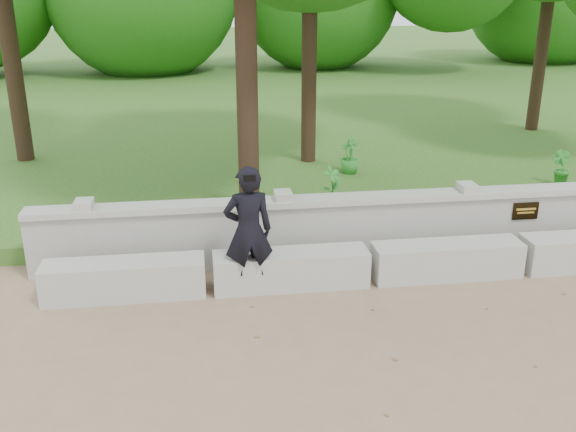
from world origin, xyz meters
name	(u,v)px	position (x,y,z in m)	size (l,w,h in m)	color
lawn	(331,101)	(0.00, 14.00, 0.12)	(40.00, 22.00, 0.25)	#2A5918
concrete_bench	(521,255)	(0.00, 1.90, 0.22)	(11.90, 0.45, 0.45)	#B4B1AA
parapet_wall	(499,219)	(0.00, 2.60, 0.46)	(12.50, 0.35, 0.90)	#A9A79F
man_main	(248,231)	(-3.52, 1.80, 0.79)	(0.61, 0.55, 1.59)	black
shrub_a	(332,186)	(-2.03, 4.10, 0.57)	(0.34, 0.23, 0.65)	#30892E
shrub_b	(561,168)	(2.06, 4.61, 0.55)	(0.33, 0.27, 0.60)	#30892E
shrub_d	(350,156)	(-1.34, 5.84, 0.57)	(0.36, 0.32, 0.64)	#30892E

